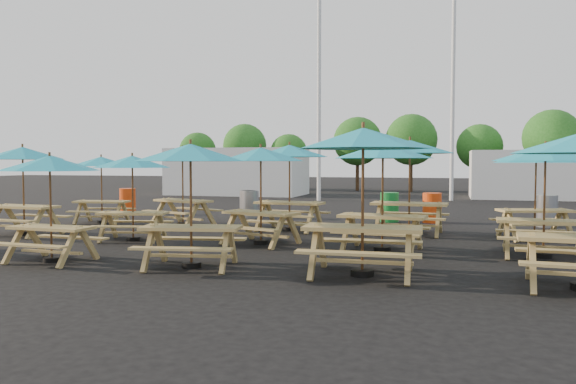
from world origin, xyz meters
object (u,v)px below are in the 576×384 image
(picnic_unit_7, at_px, (261,160))
(picnic_unit_14, at_px, (536,161))
(picnic_unit_4, at_px, (132,166))
(picnic_unit_8, at_px, (289,156))
(picnic_unit_3, at_px, (50,169))
(picnic_unit_11, at_px, (410,152))
(picnic_unit_13, at_px, (545,160))
(picnic_unit_2, at_px, (101,165))
(waste_bin_4, at_px, (432,208))
(waste_bin_1, at_px, (248,204))
(waste_bin_2, at_px, (250,204))
(picnic_unit_9, at_px, (363,147))
(waste_bin_0, at_px, (128,201))
(picnic_unit_10, at_px, (383,157))
(picnic_unit_6, at_px, (191,160))
(picnic_unit_5, at_px, (182,158))
(picnic_unit_1, at_px, (23,158))
(waste_bin_3, at_px, (389,207))
(waste_bin_5, at_px, (547,211))

(picnic_unit_7, relative_size, picnic_unit_14, 1.02)
(picnic_unit_4, bearing_deg, picnic_unit_8, 31.44)
(picnic_unit_3, bearing_deg, picnic_unit_14, 35.18)
(picnic_unit_11, bearing_deg, picnic_unit_13, -43.46)
(picnic_unit_2, relative_size, waste_bin_4, 2.34)
(picnic_unit_14, bearing_deg, picnic_unit_8, 163.09)
(waste_bin_1, bearing_deg, waste_bin_4, 0.42)
(picnic_unit_7, bearing_deg, waste_bin_2, 128.97)
(picnic_unit_13, bearing_deg, picnic_unit_9, -135.76)
(picnic_unit_2, distance_m, picnic_unit_4, 4.55)
(waste_bin_0, relative_size, waste_bin_1, 1.00)
(picnic_unit_10, relative_size, picnic_unit_14, 0.93)
(picnic_unit_9, relative_size, picnic_unit_10, 1.07)
(picnic_unit_6, xyz_separation_m, waste_bin_1, (-2.30, 9.24, -1.51))
(picnic_unit_8, bearing_deg, waste_bin_2, 132.82)
(picnic_unit_5, bearing_deg, picnic_unit_14, 17.56)
(picnic_unit_4, relative_size, waste_bin_1, 2.40)
(picnic_unit_10, xyz_separation_m, picnic_unit_11, (0.35, 3.16, 0.16))
(picnic_unit_10, distance_m, waste_bin_2, 8.36)
(picnic_unit_7, height_order, picnic_unit_14, picnic_unit_7)
(picnic_unit_10, height_order, picnic_unit_14, picnic_unit_10)
(picnic_unit_1, relative_size, waste_bin_3, 2.47)
(waste_bin_5, bearing_deg, waste_bin_0, 178.71)
(picnic_unit_10, bearing_deg, waste_bin_1, 136.86)
(waste_bin_2, bearing_deg, picnic_unit_1, -124.10)
(picnic_unit_7, bearing_deg, picnic_unit_11, 58.30)
(picnic_unit_13, bearing_deg, waste_bin_2, 147.44)
(picnic_unit_6, distance_m, waste_bin_5, 11.74)
(picnic_unit_4, distance_m, picnic_unit_14, 10.09)
(picnic_unit_1, height_order, picnic_unit_3, picnic_unit_1)
(picnic_unit_9, bearing_deg, picnic_unit_1, 160.91)
(picnic_unit_13, height_order, waste_bin_3, picnic_unit_13)
(waste_bin_0, xyz_separation_m, waste_bin_3, (9.87, -0.19, 0.00))
(picnic_unit_5, distance_m, waste_bin_0, 5.26)
(picnic_unit_9, distance_m, waste_bin_1, 10.75)
(picnic_unit_1, bearing_deg, picnic_unit_6, -21.44)
(picnic_unit_7, distance_m, waste_bin_1, 6.75)
(picnic_unit_6, bearing_deg, picnic_unit_8, 77.99)
(waste_bin_3, bearing_deg, picnic_unit_1, -145.63)
(picnic_unit_11, relative_size, waste_bin_5, 2.67)
(picnic_unit_5, relative_size, waste_bin_1, 2.87)
(picnic_unit_3, distance_m, waste_bin_2, 9.48)
(picnic_unit_14, relative_size, waste_bin_0, 2.65)
(picnic_unit_3, height_order, waste_bin_1, picnic_unit_3)
(picnic_unit_8, distance_m, picnic_unit_14, 6.47)
(picnic_unit_1, height_order, picnic_unit_7, picnic_unit_1)
(picnic_unit_3, height_order, waste_bin_3, picnic_unit_3)
(picnic_unit_8, relative_size, waste_bin_1, 2.56)
(picnic_unit_6, xyz_separation_m, picnic_unit_9, (3.15, 0.13, 0.21))
(picnic_unit_5, distance_m, waste_bin_3, 6.85)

